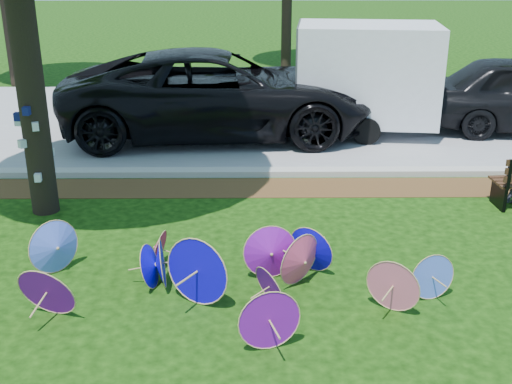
% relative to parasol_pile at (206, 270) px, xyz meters
% --- Properties ---
extents(ground, '(90.00, 90.00, 0.00)m').
position_rel_parasol_pile_xyz_m(ground, '(0.14, -0.68, -0.36)').
color(ground, black).
rests_on(ground, ground).
extents(mulch_strip, '(90.00, 1.00, 0.01)m').
position_rel_parasol_pile_xyz_m(mulch_strip, '(0.14, 3.82, -0.35)').
color(mulch_strip, '#472D16').
rests_on(mulch_strip, ground).
extents(curb, '(90.00, 0.30, 0.12)m').
position_rel_parasol_pile_xyz_m(curb, '(0.14, 4.52, -0.30)').
color(curb, '#B7B5AD').
rests_on(curb, ground).
extents(street, '(90.00, 8.00, 0.01)m').
position_rel_parasol_pile_xyz_m(street, '(0.14, 8.67, -0.35)').
color(street, gray).
rests_on(street, ground).
extents(parasol_pile, '(6.58, 2.37, 0.89)m').
position_rel_parasol_pile_xyz_m(parasol_pile, '(0.00, 0.00, 0.00)').
color(parasol_pile, '#0C04CD').
rests_on(parasol_pile, ground).
extents(black_van, '(7.25, 3.71, 1.96)m').
position_rel_parasol_pile_xyz_m(black_van, '(-0.18, 7.32, 0.62)').
color(black_van, black).
rests_on(black_van, ground).
extents(cargo_trailer, '(3.35, 2.33, 2.81)m').
position_rel_parasol_pile_xyz_m(cargo_trailer, '(3.27, 7.54, 1.04)').
color(cargo_trailer, white).
rests_on(cargo_trailer, ground).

